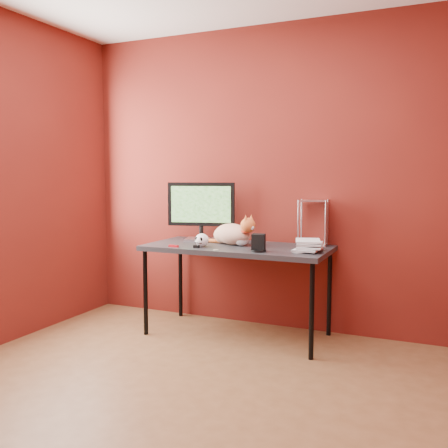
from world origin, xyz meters
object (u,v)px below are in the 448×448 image
at_px(cat, 233,234).
at_px(skull_mug, 202,240).
at_px(desk, 237,252).
at_px(book_stack, 299,185).
at_px(monitor, 201,208).
at_px(speaker, 259,243).

height_order(cat, skull_mug, cat).
xyz_separation_m(desk, cat, (-0.06, 0.04, 0.14)).
relative_size(desk, book_stack, 1.50).
relative_size(skull_mug, book_stack, 0.11).
relative_size(cat, skull_mug, 4.87).
relative_size(desk, monitor, 2.58).
bearing_deg(skull_mug, monitor, 123.58).
bearing_deg(speaker, book_stack, 23.98).
relative_size(speaker, book_stack, 0.14).
bearing_deg(speaker, monitor, 140.20).
xyz_separation_m(skull_mug, book_stack, (0.76, 0.12, 0.44)).
height_order(desk, speaker, speaker).
distance_m(desk, monitor, 0.55).
relative_size(desk, skull_mug, 13.48).
xyz_separation_m(skull_mug, speaker, (0.50, -0.05, 0.01)).
height_order(desk, book_stack, book_stack).
bearing_deg(skull_mug, speaker, 0.98).
bearing_deg(monitor, desk, -36.27).
distance_m(speaker, book_stack, 0.54).
bearing_deg(cat, book_stack, 15.67).
distance_m(desk, book_stack, 0.76).
xyz_separation_m(desk, book_stack, (0.52, -0.05, 0.55)).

